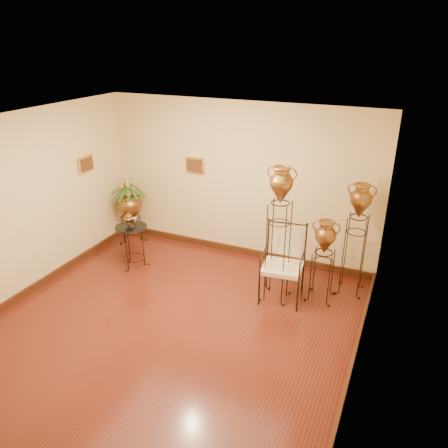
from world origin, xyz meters
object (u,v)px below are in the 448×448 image
at_px(amphora_tall, 279,234).
at_px(planter_urn, 129,202).
at_px(side_table, 133,245).
at_px(armchair, 283,265).
at_px(amphora_mid, 356,239).

distance_m(amphora_tall, planter_urn, 3.40).
height_order(amphora_tall, planter_urn, amphora_tall).
xyz_separation_m(planter_urn, side_table, (0.67, -0.90, -0.39)).
xyz_separation_m(amphora_tall, planter_urn, (-3.28, 0.84, -0.30)).
distance_m(planter_urn, side_table, 1.19).
distance_m(amphora_tall, side_table, 2.69).
xyz_separation_m(armchair, side_table, (-2.69, -0.06, -0.19)).
bearing_deg(side_table, amphora_mid, 11.26).
bearing_deg(amphora_tall, planter_urn, 165.58).
bearing_deg(amphora_mid, amphora_tall, -146.83).
xyz_separation_m(amphora_mid, planter_urn, (-4.30, 0.17, -0.13)).
bearing_deg(armchair, amphora_tall, 175.37).
distance_m(planter_urn, armchair, 3.47).
xyz_separation_m(amphora_mid, armchair, (-0.94, -0.67, -0.32)).
distance_m(armchair, side_table, 2.70).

